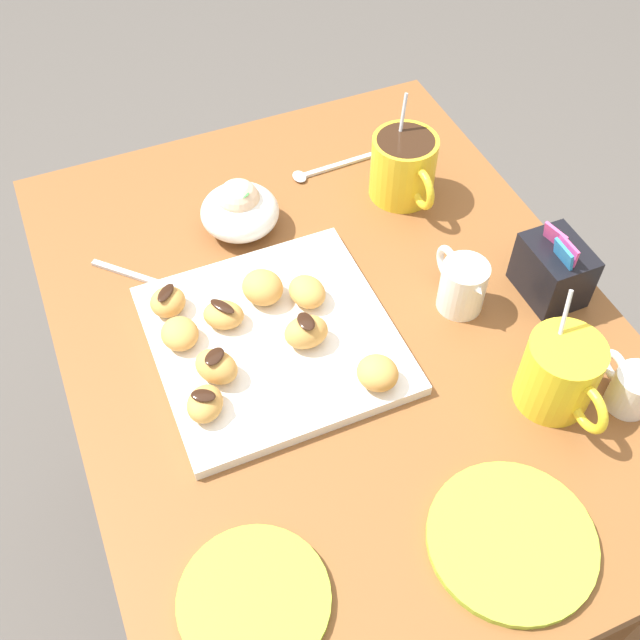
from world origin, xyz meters
name	(u,v)px	position (x,y,z in m)	size (l,w,h in m)	color
ground_plane	(332,548)	(0.00, 0.00, 0.00)	(8.00, 8.00, 0.00)	#514C47
dining_table	(338,392)	(0.00, 0.00, 0.57)	(0.90, 0.69, 0.73)	brown
pastry_plate_square	(273,339)	(-0.01, -0.09, 0.74)	(0.29, 0.29, 0.02)	white
coffee_mug_yellow_left	(404,166)	(-0.20, 0.19, 0.78)	(0.14, 0.10, 0.15)	yellow
coffee_mug_yellow_right	(561,373)	(0.20, 0.19, 0.78)	(0.13, 0.09, 0.15)	yellow
cream_pitcher_white	(462,284)	(0.03, 0.16, 0.77)	(0.10, 0.06, 0.07)	white
sugar_caddy	(553,270)	(0.05, 0.28, 0.77)	(0.09, 0.07, 0.11)	black
ice_cream_bowl	(240,209)	(-0.22, -0.06, 0.77)	(0.11, 0.11, 0.08)	white
chocolate_sauce_pitcher	(633,388)	(0.24, 0.26, 0.76)	(0.09, 0.05, 0.06)	white
saucer_lime_left	(254,600)	(0.29, -0.22, 0.73)	(0.15, 0.15, 0.01)	#9EC633
saucer_lime_right	(512,540)	(0.34, 0.05, 0.73)	(0.18, 0.18, 0.01)	#9EC633
loose_spoon_near_saucer	(328,168)	(-0.29, 0.11, 0.73)	(0.03, 0.16, 0.01)	silver
loose_spoon_by_plate	(158,283)	(-0.16, -0.20, 0.73)	(0.12, 0.12, 0.01)	silver
beignet_0	(168,302)	(-0.10, -0.20, 0.76)	(0.05, 0.04, 0.03)	#D19347
chocolate_drizzle_0	(166,293)	(-0.10, -0.20, 0.78)	(0.03, 0.02, 0.01)	black
beignet_1	(307,292)	(-0.04, -0.03, 0.76)	(0.05, 0.04, 0.03)	#D19347
beignet_2	(180,334)	(-0.04, -0.20, 0.76)	(0.05, 0.05, 0.03)	#D19347
beignet_3	(263,287)	(-0.07, -0.08, 0.77)	(0.05, 0.06, 0.04)	#D19347
beignet_4	(306,332)	(0.02, -0.05, 0.76)	(0.04, 0.05, 0.04)	#D19347
chocolate_drizzle_4	(306,321)	(0.02, -0.05, 0.79)	(0.03, 0.02, 0.01)	black
beignet_5	(377,373)	(0.11, 0.00, 0.76)	(0.05, 0.05, 0.04)	#D19347
beignet_6	(224,315)	(-0.05, -0.14, 0.76)	(0.05, 0.04, 0.03)	#D19347
chocolate_drizzle_6	(222,306)	(-0.05, -0.14, 0.78)	(0.04, 0.01, 0.01)	black
beignet_7	(205,404)	(0.07, -0.20, 0.76)	(0.04, 0.05, 0.03)	#D19347
chocolate_drizzle_7	(203,396)	(0.07, -0.20, 0.78)	(0.03, 0.02, 0.01)	black
beignet_8	(216,367)	(0.03, -0.17, 0.76)	(0.04, 0.05, 0.04)	#D19347
chocolate_drizzle_8	(214,356)	(0.03, -0.17, 0.79)	(0.03, 0.02, 0.01)	black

